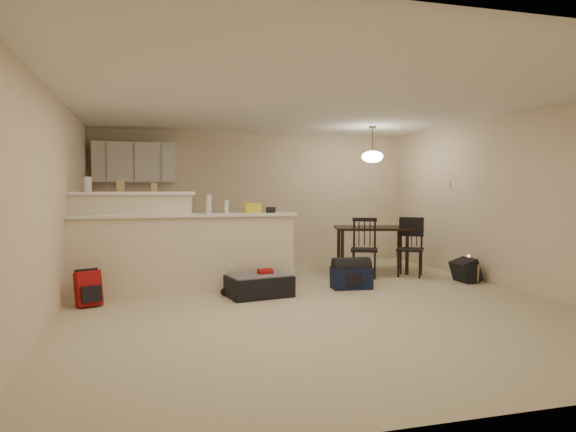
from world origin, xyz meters
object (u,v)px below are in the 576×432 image
object	(u,v)px
black_daypack	(466,271)
red_backpack	(88,289)
suitcase	(259,286)
dining_chair_far	(410,248)
dining_chair_near	(364,248)
dining_table	(372,232)
navy_duffel	(351,278)
pendant_lamp	(372,156)

from	to	relation	value
black_daypack	red_backpack	bearing A→B (deg)	91.85
suitcase	black_daypack	world-z (taller)	black_daypack
dining_chair_far	suitcase	bearing A→B (deg)	-127.46
dining_chair_near	black_daypack	size ratio (longest dim) A/B	2.47
dining_table	red_backpack	bearing A→B (deg)	-145.34
dining_chair_near	navy_duffel	distance (m)	1.03
dining_table	red_backpack	distance (m)	4.71
pendant_lamp	black_daypack	bearing A→B (deg)	-53.73
navy_duffel	red_backpack	bearing A→B (deg)	-171.33
pendant_lamp	dining_chair_near	world-z (taller)	pendant_lamp
suitcase	dining_chair_far	bearing A→B (deg)	7.63
red_backpack	dining_chair_far	bearing A→B (deg)	-12.23
dining_table	dining_chair_near	xyz separation A→B (m)	(-0.37, -0.52, -0.20)
black_daypack	pendant_lamp	bearing A→B (deg)	36.04
dining_table	dining_chair_near	world-z (taller)	dining_chair_near
dining_table	pendant_lamp	size ratio (longest dim) A/B	2.30
dining_table	navy_duffel	bearing A→B (deg)	-109.05
navy_duffel	black_daypack	bearing A→B (deg)	5.96
black_daypack	dining_table	bearing A→B (deg)	36.04
dining_chair_near	navy_duffel	bearing A→B (deg)	-100.02
pendant_lamp	dining_chair_far	xyz separation A→B (m)	(0.40, -0.63, -1.52)
dining_chair_far	pendant_lamp	bearing A→B (deg)	156.84
dining_chair_near	pendant_lamp	bearing A→B (deg)	79.44
dining_chair_near	suitcase	world-z (taller)	dining_chair_near
pendant_lamp	navy_duffel	xyz separation A→B (m)	(-0.92, -1.33, -1.84)
red_backpack	navy_duffel	bearing A→B (deg)	-19.58
suitcase	red_backpack	distance (m)	2.12
dining_chair_far	dining_chair_near	bearing A→B (deg)	-153.08
pendant_lamp	suitcase	xyz separation A→B (m)	(-2.32, -1.51, -1.85)
dining_chair_far	red_backpack	size ratio (longest dim) A/B	2.20
dining_table	pendant_lamp	distance (m)	1.31
pendant_lamp	black_daypack	size ratio (longest dim) A/B	1.60
suitcase	red_backpack	world-z (taller)	red_backpack
dining_chair_near	black_daypack	xyz separation A→B (m)	(1.33, -0.79, -0.31)
dining_chair_far	navy_duffel	distance (m)	1.53
navy_duffel	black_daypack	world-z (taller)	black_daypack
red_backpack	black_daypack	xyz separation A→B (m)	(5.40, 0.20, -0.04)
pendant_lamp	dining_chair_near	distance (m)	1.64
red_backpack	dining_chair_near	bearing A→B (deg)	-8.97
pendant_lamp	suitcase	distance (m)	3.33
dining_chair_far	red_backpack	distance (m)	4.92
dining_table	red_backpack	xyz separation A→B (m)	(-4.44, -1.51, -0.47)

